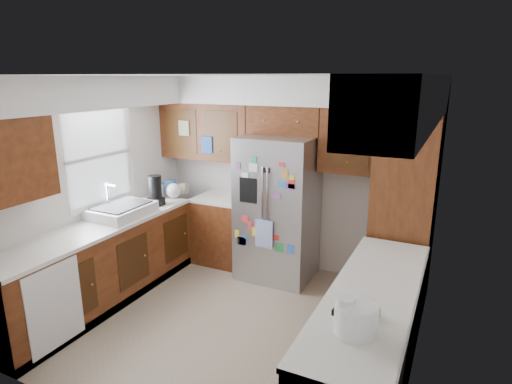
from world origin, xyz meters
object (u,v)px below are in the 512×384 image
(paper_towel, at_px, (346,316))
(fridge, at_px, (278,209))
(rice_cooker, at_px, (356,314))
(pantry, at_px, (404,212))

(paper_towel, bearing_deg, fridge, 121.95)
(rice_cooker, bearing_deg, pantry, 89.99)
(paper_towel, bearing_deg, rice_cooker, 43.11)
(fridge, xyz_separation_m, paper_towel, (1.44, -2.32, 0.15))
(fridge, relative_size, paper_towel, 7.04)
(fridge, height_order, paper_towel, fridge)
(pantry, relative_size, fridge, 1.19)
(pantry, xyz_separation_m, rice_cooker, (-0.00, -2.21, -0.03))
(pantry, bearing_deg, rice_cooker, -90.01)
(fridge, bearing_deg, rice_cooker, -56.48)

